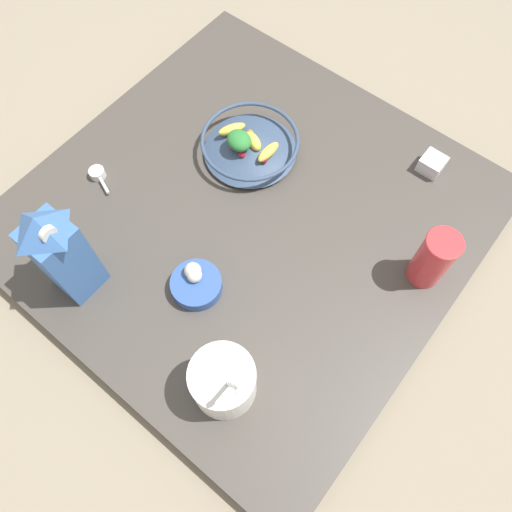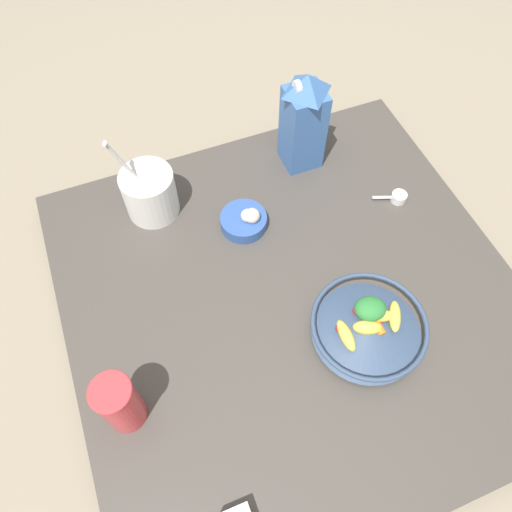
% 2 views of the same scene
% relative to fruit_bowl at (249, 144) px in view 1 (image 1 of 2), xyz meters
% --- Properties ---
extents(ground_plane, '(6.00, 6.00, 0.00)m').
position_rel_fruit_bowl_xyz_m(ground_plane, '(-0.14, -0.11, -0.08)').
color(ground_plane, gray).
extents(countertop, '(1.00, 1.00, 0.04)m').
position_rel_fruit_bowl_xyz_m(countertop, '(-0.14, -0.11, -0.06)').
color(countertop, '#47423D').
rests_on(countertop, ground_plane).
extents(fruit_bowl, '(0.25, 0.25, 0.08)m').
position_rel_fruit_bowl_xyz_m(fruit_bowl, '(0.00, 0.00, 0.00)').
color(fruit_bowl, '#384C6B').
rests_on(fruit_bowl, countertop).
extents(milk_carton, '(0.09, 0.09, 0.27)m').
position_rel_fruit_bowl_xyz_m(milk_carton, '(-0.51, 0.07, 0.10)').
color(milk_carton, '#3D6BB2').
rests_on(milk_carton, countertop).
extents(yogurt_tub, '(0.13, 0.13, 0.24)m').
position_rel_fruit_bowl_xyz_m(yogurt_tub, '(-0.49, -0.34, 0.04)').
color(yogurt_tub, white).
rests_on(yogurt_tub, countertop).
extents(drinking_cup, '(0.08, 0.08, 0.16)m').
position_rel_fruit_bowl_xyz_m(drinking_cup, '(-0.02, -0.52, 0.05)').
color(drinking_cup, '#DB383D').
rests_on(drinking_cup, countertop).
extents(spice_jar, '(0.06, 0.06, 0.04)m').
position_rel_fruit_bowl_xyz_m(spice_jar, '(0.24, -0.38, -0.02)').
color(spice_jar, silver).
rests_on(spice_jar, countertop).
extents(measuring_scoop, '(0.05, 0.08, 0.02)m').
position_rel_fruit_bowl_xyz_m(measuring_scoop, '(-0.29, 0.25, -0.02)').
color(measuring_scoop, white).
rests_on(measuring_scoop, countertop).
extents(garlic_bowl, '(0.11, 0.11, 0.07)m').
position_rel_fruit_bowl_xyz_m(garlic_bowl, '(-0.36, -0.14, -0.01)').
color(garlic_bowl, '#3356A3').
rests_on(garlic_bowl, countertop).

